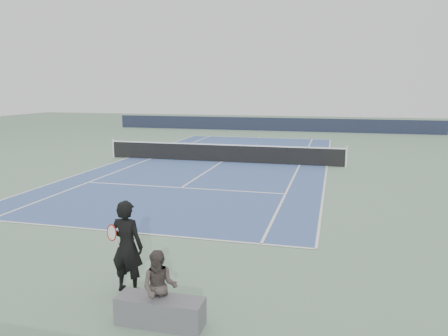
% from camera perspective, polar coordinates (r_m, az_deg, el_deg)
% --- Properties ---
extents(ground, '(80.00, 80.00, 0.00)m').
position_cam_1_polar(ground, '(23.36, -0.27, 0.80)').
color(ground, slate).
extents(court_surface, '(10.97, 23.77, 0.01)m').
position_cam_1_polar(court_surface, '(23.36, -0.27, 0.82)').
color(court_surface, '#3C578E').
rests_on(court_surface, ground).
extents(tennis_net, '(12.90, 0.10, 1.07)m').
position_cam_1_polar(tennis_net, '(23.28, -0.27, 2.03)').
color(tennis_net, silver).
rests_on(tennis_net, ground).
extents(windscreen_far, '(30.00, 0.25, 1.20)m').
position_cam_1_polar(windscreen_far, '(40.72, 6.12, 5.70)').
color(windscreen_far, black).
rests_on(windscreen_far, ground).
extents(tennis_player, '(0.81, 0.53, 1.82)m').
position_cam_1_polar(tennis_player, '(8.69, -12.58, -9.95)').
color(tennis_player, black).
rests_on(tennis_player, ground).
extents(tennis_ball, '(0.06, 0.06, 0.06)m').
position_cam_1_polar(tennis_ball, '(8.62, -11.41, -16.48)').
color(tennis_ball, yellow).
rests_on(tennis_ball, ground).
extents(spectator_bench, '(1.54, 0.78, 1.29)m').
position_cam_1_polar(spectator_bench, '(7.62, -8.38, -16.54)').
color(spectator_bench, '#5B5A5F').
rests_on(spectator_bench, ground).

